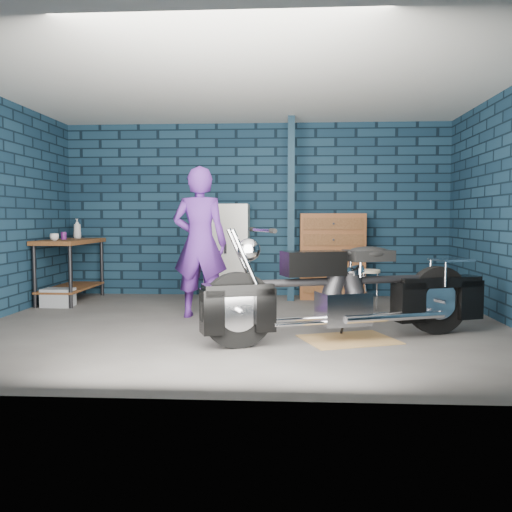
{
  "coord_description": "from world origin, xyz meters",
  "views": [
    {
      "loc": [
        0.51,
        -6.03,
        1.22
      ],
      "look_at": [
        0.13,
        0.3,
        0.78
      ],
      "focal_mm": 38.0,
      "sensor_mm": 36.0,
      "label": 1
    }
  ],
  "objects": [
    {
      "name": "workbench",
      "position": [
        -2.68,
        1.7,
        0.46
      ],
      "size": [
        0.6,
        1.4,
        0.91
      ],
      "primitive_type": "cube",
      "color": "brown",
      "rests_on": "ground"
    },
    {
      "name": "ground",
      "position": [
        0.0,
        0.0,
        0.0
      ],
      "size": [
        6.0,
        6.0,
        0.0
      ],
      "primitive_type": "plane",
      "color": "#514F4C",
      "rests_on": "ground"
    },
    {
      "name": "motorcycle",
      "position": [
        1.12,
        -0.63,
        0.56
      ],
      "size": [
        2.64,
        1.53,
        1.13
      ],
      "primitive_type": null,
      "rotation": [
        0.0,
        0.0,
        0.35
      ],
      "color": "black",
      "rests_on": "ground"
    },
    {
      "name": "drip_mat",
      "position": [
        1.12,
        -0.63,
        0.0
      ],
      "size": [
        1.06,
        0.93,
        0.01
      ],
      "primitive_type": "cube",
      "rotation": [
        0.0,
        0.0,
        0.35
      ],
      "color": "brown",
      "rests_on": "ground"
    },
    {
      "name": "tool_chest",
      "position": [
        1.17,
        2.23,
        0.64
      ],
      "size": [
        0.97,
        0.54,
        1.29
      ],
      "primitive_type": "cube",
      "color": "brown",
      "rests_on": "ground"
    },
    {
      "name": "locker",
      "position": [
        -0.43,
        2.23,
        0.72
      ],
      "size": [
        0.67,
        0.48,
        1.43
      ],
      "primitive_type": "cube",
      "color": "silver",
      "rests_on": "ground"
    },
    {
      "name": "room_walls",
      "position": [
        0.0,
        0.55,
        1.9
      ],
      "size": [
        6.02,
        5.01,
        2.71
      ],
      "color": "#102435",
      "rests_on": "ground"
    },
    {
      "name": "shop_stool",
      "position": [
        1.55,
        1.04,
        0.28
      ],
      "size": [
        0.34,
        0.34,
        0.55
      ],
      "primitive_type": null,
      "rotation": [
        0.0,
        0.0,
        0.13
      ],
      "color": "beige",
      "rests_on": "ground"
    },
    {
      "name": "mug_purple",
      "position": [
        -2.77,
        1.68,
        0.96
      ],
      "size": [
        0.1,
        0.1,
        0.11
      ],
      "primitive_type": "cylinder",
      "rotation": [
        0.0,
        0.0,
        0.32
      ],
      "color": "#5D1A6A",
      "rests_on": "workbench"
    },
    {
      "name": "bottle",
      "position": [
        -2.76,
        2.18,
        1.06
      ],
      "size": [
        0.12,
        0.12,
        0.3
      ],
      "primitive_type": "imported",
      "rotation": [
        0.0,
        0.0,
        -0.04
      ],
      "color": "#909398",
      "rests_on": "workbench"
    },
    {
      "name": "person",
      "position": [
        -0.57,
        0.53,
        0.92
      ],
      "size": [
        0.7,
        0.48,
        1.84
      ],
      "primitive_type": "imported",
      "rotation": [
        0.0,
        0.0,
        3.08
      ],
      "color": "#4C207A",
      "rests_on": "ground"
    },
    {
      "name": "support_post",
      "position": [
        0.55,
        1.95,
        1.35
      ],
      "size": [
        0.1,
        0.1,
        2.7
      ],
      "primitive_type": "cube",
      "color": "#112636",
      "rests_on": "ground"
    },
    {
      "name": "cup_a",
      "position": [
        -2.75,
        1.33,
        0.96
      ],
      "size": [
        0.16,
        0.16,
        0.1
      ],
      "primitive_type": "imported",
      "rotation": [
        0.0,
        0.0,
        0.35
      ],
      "color": "beige",
      "rests_on": "workbench"
    },
    {
      "name": "storage_bin",
      "position": [
        -2.66,
        1.2,
        0.13
      ],
      "size": [
        0.4,
        0.29,
        0.25
      ],
      "primitive_type": "cube",
      "color": "#909398",
      "rests_on": "ground"
    }
  ]
}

